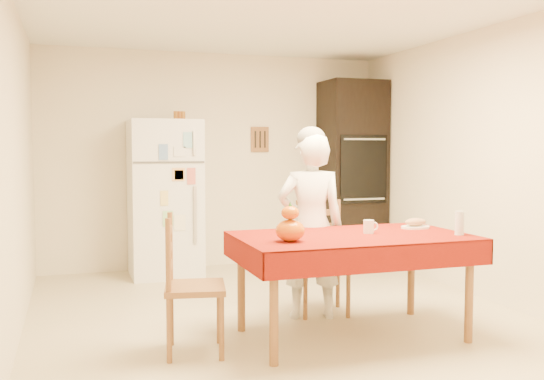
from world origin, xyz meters
name	(u,v)px	position (x,y,z in m)	size (l,w,h in m)	color
floor	(276,314)	(0.00, 0.00, 0.00)	(4.50, 4.50, 0.00)	beige
room_shell	(276,121)	(0.00, 0.00, 1.62)	(4.02, 4.52, 2.51)	beige
refrigerator	(165,198)	(-0.65, 1.88, 0.85)	(0.75, 0.74, 1.70)	white
oven_cabinet	(352,172)	(1.63, 1.93, 1.10)	(0.70, 0.62, 2.20)	black
dining_table	(352,244)	(0.34, -0.74, 0.69)	(1.70, 1.00, 0.76)	brown
chair_far	(321,253)	(0.39, -0.02, 0.51)	(0.48, 0.47, 0.95)	brown
chair_left	(185,280)	(-0.90, -0.72, 0.51)	(0.47, 0.49, 0.95)	brown
seated_woman	(311,226)	(0.24, -0.17, 0.76)	(0.55, 0.36, 1.52)	white
coffee_mug	(369,227)	(0.49, -0.71, 0.81)	(0.08, 0.08, 0.10)	white
pumpkin_lower	(290,230)	(-0.21, -0.89, 0.84)	(0.20, 0.20, 0.15)	#CA4004
pumpkin_upper	(290,213)	(-0.21, -0.89, 0.96)	(0.12, 0.12, 0.09)	#CC3D04
wine_glass	(460,223)	(1.08, -0.99, 0.85)	(0.07, 0.07, 0.18)	silver
bread_plate	(415,227)	(0.97, -0.58, 0.77)	(0.24, 0.24, 0.02)	white
bread_loaf	(415,222)	(0.97, -0.58, 0.81)	(0.18, 0.10, 0.06)	#976E4A
spice_jar_left	(176,116)	(-0.51, 1.93, 1.75)	(0.05, 0.05, 0.10)	#91541A
spice_jar_mid	(179,116)	(-0.47, 1.93, 1.75)	(0.05, 0.05, 0.10)	brown
spice_jar_right	(183,116)	(-0.43, 1.93, 1.75)	(0.05, 0.05, 0.10)	#92571A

